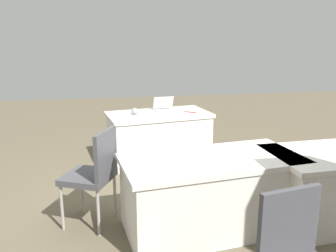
{
  "coord_description": "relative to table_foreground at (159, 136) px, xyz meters",
  "views": [
    {
      "loc": [
        0.56,
        3.54,
        1.82
      ],
      "look_at": [
        -0.09,
        0.02,
        0.9
      ],
      "focal_mm": 37.49,
      "sensor_mm": 36.0,
      "label": 1
    }
  ],
  "objects": [
    {
      "name": "yarn_ball",
      "position": [
        0.36,
        0.04,
        0.41
      ],
      "size": [
        0.1,
        0.1,
        0.1
      ],
      "primitive_type": "sphere",
      "color": "gray",
      "rests_on": "table_foreground"
    },
    {
      "name": "chair_tucked_left",
      "position": [
        0.9,
        1.77,
        0.2
      ],
      "size": [
        0.59,
        0.59,
        0.97
      ],
      "rotation": [
        0.0,
        0.0,
        4.27
      ],
      "color": "#9E9993",
      "rests_on": "ground"
    },
    {
      "name": "table_mid_left",
      "position": [
        -0.19,
        2.04,
        0.0
      ],
      "size": [
        1.77,
        1.0,
        0.72
      ],
      "rotation": [
        0.0,
        0.0,
        0.12
      ],
      "color": "silver",
      "rests_on": "ground"
    },
    {
      "name": "ground_plane",
      "position": [
        0.22,
        1.46,
        -0.36
      ],
      "size": [
        14.4,
        14.4,
        0.0
      ],
      "primitive_type": "plane",
      "color": "brown"
    },
    {
      "name": "laptop_silver",
      "position": [
        -0.12,
        -0.14,
        0.4
      ],
      "size": [
        0.35,
        0.33,
        0.21
      ],
      "rotation": [
        0.0,
        0.0,
        0.14
      ],
      "color": "silver",
      "rests_on": "table_foreground"
    },
    {
      "name": "scissors_red",
      "position": [
        -0.47,
        0.04,
        0.36
      ],
      "size": [
        0.17,
        0.13,
        0.01
      ],
      "primitive_type": "cube",
      "rotation": [
        0.0,
        0.0,
        2.57
      ],
      "color": "red",
      "rests_on": "table_foreground"
    },
    {
      "name": "table_foreground",
      "position": [
        0.0,
        0.0,
        0.0
      ],
      "size": [
        1.6,
        1.01,
        0.72
      ],
      "rotation": [
        0.0,
        0.0,
        0.17
      ],
      "color": "silver",
      "rests_on": "ground"
    }
  ]
}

